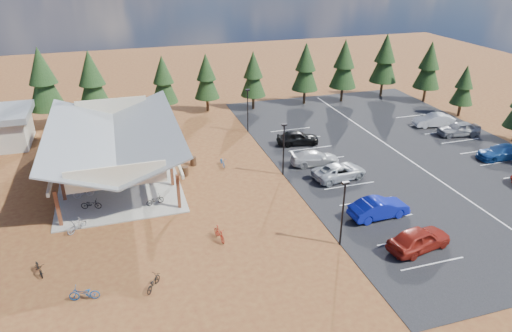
% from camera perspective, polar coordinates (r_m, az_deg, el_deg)
% --- Properties ---
extents(ground, '(140.00, 140.00, 0.00)m').
position_cam_1_polar(ground, '(40.68, -2.27, -3.19)').
color(ground, '#612E19').
rests_on(ground, ground).
extents(asphalt_lot, '(27.00, 44.00, 0.04)m').
position_cam_1_polar(asphalt_lot, '(50.46, 17.52, 1.50)').
color(asphalt_lot, black).
rests_on(asphalt_lot, ground).
extents(concrete_pad, '(10.60, 18.60, 0.10)m').
position_cam_1_polar(concrete_pad, '(45.89, -16.75, -0.77)').
color(concrete_pad, gray).
rests_on(concrete_pad, ground).
extents(bike_pavilion, '(11.65, 19.40, 4.97)m').
position_cam_1_polar(bike_pavilion, '(44.43, -17.35, 3.60)').
color(bike_pavilion, brown).
rests_on(bike_pavilion, concrete_pad).
extents(lamp_post_0, '(0.50, 0.25, 5.14)m').
position_cam_1_polar(lamp_post_0, '(32.73, 10.83, -5.31)').
color(lamp_post_0, black).
rests_on(lamp_post_0, ground).
extents(lamp_post_1, '(0.50, 0.25, 5.14)m').
position_cam_1_polar(lamp_post_1, '(42.49, 3.49, 2.53)').
color(lamp_post_1, black).
rests_on(lamp_post_1, ground).
extents(lamp_post_2, '(0.50, 0.25, 5.14)m').
position_cam_1_polar(lamp_post_2, '(53.18, -1.05, 7.33)').
color(lamp_post_2, black).
rests_on(lamp_post_2, ground).
extents(trash_bin_0, '(0.60, 0.60, 0.90)m').
position_cam_1_polar(trash_bin_0, '(43.78, -8.86, -0.65)').
color(trash_bin_0, '#3E2616').
rests_on(trash_bin_0, ground).
extents(trash_bin_1, '(0.60, 0.60, 0.90)m').
position_cam_1_polar(trash_bin_1, '(45.81, -7.85, 0.63)').
color(trash_bin_1, '#3E2616').
rests_on(trash_bin_1, ground).
extents(pine_1, '(4.15, 4.15, 9.66)m').
position_cam_1_polar(pine_1, '(59.16, -25.09, 9.79)').
color(pine_1, '#382314').
rests_on(pine_1, ground).
extents(pine_2, '(3.96, 3.96, 9.21)m').
position_cam_1_polar(pine_2, '(57.51, -19.83, 9.99)').
color(pine_2, '#382314').
rests_on(pine_2, ground).
extents(pine_3, '(3.37, 3.37, 7.85)m').
position_cam_1_polar(pine_3, '(59.10, -11.52, 10.52)').
color(pine_3, '#382314').
rests_on(pine_3, ground).
extents(pine_4, '(3.29, 3.29, 7.66)m').
position_cam_1_polar(pine_4, '(60.33, -6.23, 11.05)').
color(pine_4, '#382314').
rests_on(pine_4, ground).
extents(pine_5, '(3.33, 3.33, 7.76)m').
position_cam_1_polar(pine_5, '(60.88, -0.36, 11.39)').
color(pine_5, '#382314').
rests_on(pine_5, ground).
extents(pine_6, '(3.62, 3.62, 8.43)m').
position_cam_1_polar(pine_6, '(63.43, 6.22, 12.20)').
color(pine_6, '#382314').
rests_on(pine_6, ground).
extents(pine_7, '(3.73, 3.73, 8.69)m').
position_cam_1_polar(pine_7, '(65.24, 10.96, 12.40)').
color(pine_7, '#382314').
rests_on(pine_7, ground).
extents(pine_8, '(3.88, 3.88, 9.03)m').
position_cam_1_polar(pine_8, '(69.10, 15.82, 12.81)').
color(pine_8, '#382314').
rests_on(pine_8, ground).
extents(pine_12, '(2.83, 2.83, 6.58)m').
position_cam_1_polar(pine_12, '(64.10, 24.58, 9.17)').
color(pine_12, '#382314').
rests_on(pine_12, ground).
extents(pine_13, '(3.62, 3.62, 8.42)m').
position_cam_1_polar(pine_13, '(68.31, 20.82, 11.67)').
color(pine_13, '#382314').
rests_on(pine_13, ground).
extents(bike_0, '(1.76, 1.00, 0.88)m').
position_cam_1_polar(bike_0, '(40.00, -19.92, -4.50)').
color(bike_0, black).
rests_on(bike_0, concrete_pad).
extents(bike_1, '(1.79, 0.80, 1.04)m').
position_cam_1_polar(bike_1, '(41.98, -20.76, -3.05)').
color(bike_1, '#9EA0A6').
rests_on(bike_1, concrete_pad).
extents(bike_2, '(1.84, 1.10, 0.91)m').
position_cam_1_polar(bike_2, '(47.03, -19.91, 0.09)').
color(bike_2, navy).
rests_on(bike_2, concrete_pad).
extents(bike_3, '(1.86, 0.91, 1.07)m').
position_cam_1_polar(bike_3, '(51.83, -18.19, 2.78)').
color(bike_3, maroon).
rests_on(bike_3, concrete_pad).
extents(bike_4, '(1.63, 0.96, 0.81)m').
position_cam_1_polar(bike_4, '(39.20, -12.51, -4.17)').
color(bike_4, black).
rests_on(bike_4, concrete_pad).
extents(bike_5, '(1.58, 0.54, 0.93)m').
position_cam_1_polar(bike_5, '(42.85, -15.72, -1.78)').
color(bike_5, '#96989D').
rests_on(bike_5, concrete_pad).
extents(bike_6, '(1.94, 0.72, 1.01)m').
position_cam_1_polar(bike_6, '(47.88, -14.70, 1.33)').
color(bike_6, '#1C30A0').
rests_on(bike_6, concrete_pad).
extents(bike_7, '(1.52, 0.80, 0.88)m').
position_cam_1_polar(bike_7, '(50.26, -14.82, 2.40)').
color(bike_7, '#A1223D').
rests_on(bike_7, concrete_pad).
extents(bike_8, '(1.16, 1.85, 0.92)m').
position_cam_1_polar(bike_8, '(34.02, -25.50, -11.40)').
color(bike_8, black).
rests_on(bike_8, ground).
extents(bike_9, '(1.65, 1.57, 1.07)m').
position_cam_1_polar(bike_9, '(37.45, -21.51, -6.93)').
color(bike_9, gray).
rests_on(bike_9, ground).
extents(bike_10, '(1.92, 0.95, 0.97)m').
position_cam_1_polar(bike_10, '(30.72, -20.68, -14.68)').
color(bike_10, navy).
rests_on(bike_10, ground).
extents(bike_11, '(0.85, 1.87, 1.09)m').
position_cam_1_polar(bike_11, '(34.06, -4.61, -8.40)').
color(bike_11, '#A02113').
rests_on(bike_11, ground).
extents(bike_12, '(1.38, 1.73, 0.88)m').
position_cam_1_polar(bike_12, '(30.40, -12.73, -14.04)').
color(bike_12, black).
rests_on(bike_12, ground).
extents(bike_14, '(0.59, 1.61, 0.84)m').
position_cam_1_polar(bike_14, '(45.39, -4.21, 0.53)').
color(bike_14, navy).
rests_on(bike_14, ground).
extents(bike_15, '(0.97, 1.68, 0.97)m').
position_cam_1_polar(bike_15, '(47.73, -9.64, 1.60)').
color(bike_15, maroon).
rests_on(bike_15, ground).
extents(car_0, '(5.21, 2.91, 1.67)m').
position_cam_1_polar(car_0, '(34.78, 19.71, -8.56)').
color(car_0, maroon).
rests_on(car_0, asphalt_lot).
extents(car_1, '(5.01, 1.98, 1.62)m').
position_cam_1_polar(car_1, '(37.75, 15.12, -5.10)').
color(car_1, '#0E1999').
rests_on(car_1, asphalt_lot).
extents(car_2, '(5.51, 3.16, 1.45)m').
position_cam_1_polar(car_2, '(43.24, 10.38, -0.66)').
color(car_2, '#A6ABAF').
rests_on(car_2, asphalt_lot).
extents(car_3, '(5.08, 2.58, 1.41)m').
position_cam_1_polar(car_3, '(45.69, 7.38, 1.00)').
color(car_3, '#B9B9B9').
rests_on(car_3, asphalt_lot).
extents(car_4, '(4.82, 2.55, 1.56)m').
position_cam_1_polar(car_4, '(50.31, 5.23, 3.54)').
color(car_4, black).
rests_on(car_4, asphalt_lot).
extents(car_7, '(5.18, 2.52, 1.45)m').
position_cam_1_polar(car_7, '(52.90, 28.31, 1.53)').
color(car_7, navy).
rests_on(car_7, asphalt_lot).
extents(car_8, '(5.03, 2.66, 1.63)m').
position_cam_1_polar(car_8, '(57.55, 24.02, 4.28)').
color(car_8, gray).
rests_on(car_8, asphalt_lot).
extents(car_9, '(4.99, 2.54, 1.57)m').
position_cam_1_polar(car_9, '(59.48, 21.33, 5.36)').
color(car_9, silver).
rests_on(car_9, asphalt_lot).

